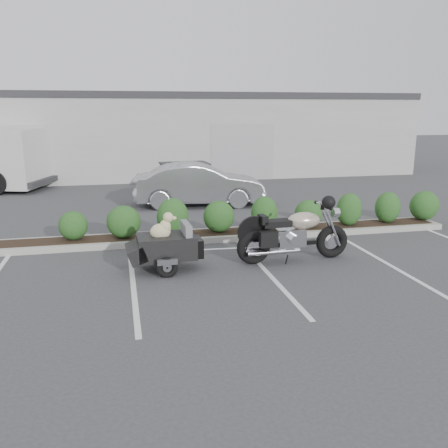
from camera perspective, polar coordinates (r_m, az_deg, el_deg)
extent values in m
plane|color=#38383A|center=(10.07, -2.44, -5.16)|extent=(90.00, 90.00, 0.00)
cube|color=#9E9E93|center=(12.30, 0.33, -1.27)|extent=(12.00, 1.00, 0.15)
cube|color=#9EA099|center=(26.47, -9.14, 10.80)|extent=(26.00, 10.00, 4.00)
torus|color=black|center=(10.17, 3.57, -2.82)|extent=(0.75, 0.21, 0.75)
torus|color=black|center=(10.86, 12.84, -2.06)|extent=(0.75, 0.21, 0.75)
cylinder|color=silver|center=(10.17, 3.57, -2.82)|extent=(0.32, 0.14, 0.31)
cylinder|color=silver|center=(10.86, 12.84, -2.06)|extent=(0.27, 0.12, 0.27)
cylinder|color=silver|center=(10.63, 12.85, -0.11)|extent=(0.48, 0.07, 0.99)
cylinder|color=silver|center=(10.82, 12.32, 0.16)|extent=(0.48, 0.07, 0.99)
cylinder|color=silver|center=(10.56, 11.84, 2.20)|extent=(0.06, 0.78, 0.04)
cylinder|color=silver|center=(10.73, 13.29, 1.34)|extent=(0.14, 0.20, 0.20)
sphere|color=black|center=(10.22, 12.47, 2.56)|extent=(0.30, 0.30, 0.29)
cube|color=silver|center=(10.40, 7.97, -1.58)|extent=(0.63, 0.40, 0.38)
cube|color=black|center=(10.48, 8.50, -2.31)|extent=(1.01, 0.15, 0.09)
ellipsoid|color=#BBAB96|center=(10.43, 9.56, 0.42)|extent=(0.75, 0.44, 0.37)
cube|color=black|center=(10.20, 6.29, 0.10)|extent=(0.62, 0.36, 0.13)
cube|color=black|center=(10.08, 4.71, 0.55)|extent=(0.15, 0.34, 0.18)
cylinder|color=silver|center=(10.13, 6.02, -3.38)|extent=(1.17, 0.14, 0.10)
cylinder|color=silver|center=(10.49, 5.25, -2.77)|extent=(1.17, 0.14, 0.10)
cube|color=black|center=(9.89, 5.38, -1.85)|extent=(0.38, 0.17, 0.33)
cube|color=black|center=(9.82, -6.96, -2.68)|extent=(1.20, 0.84, 0.47)
cube|color=slate|center=(9.80, -4.56, -0.83)|extent=(0.16, 0.69, 0.33)
cube|color=slate|center=(9.80, -6.66, -2.00)|extent=(0.80, 0.72, 0.04)
cube|color=black|center=(9.79, -10.51, -3.34)|extent=(0.45, 0.82, 0.41)
cube|color=black|center=(9.93, -3.38, -2.74)|extent=(0.24, 0.56, 0.38)
torus|color=black|center=(9.46, -6.86, -5.22)|extent=(0.44, 0.14, 0.43)
torus|color=black|center=(10.35, -7.57, -3.59)|extent=(0.44, 0.14, 0.43)
cube|color=silver|center=(9.37, -6.83, -4.56)|extent=(0.40, 0.10, 0.11)
cube|color=silver|center=(10.36, -7.63, -2.79)|extent=(0.40, 0.10, 0.11)
cylinder|color=black|center=(9.90, -7.23, -4.37)|extent=(0.08, 1.00, 0.04)
cylinder|color=silver|center=(10.01, -1.87, -3.07)|extent=(0.67, 0.06, 0.04)
ellipsoid|color=beige|center=(9.73, -7.67, -0.92)|extent=(0.43, 0.30, 0.33)
ellipsoid|color=beige|center=(9.72, -7.10, -0.37)|extent=(0.25, 0.24, 0.31)
sphere|color=beige|center=(9.68, -6.74, 0.80)|extent=(0.22, 0.22, 0.21)
ellipsoid|color=beige|center=(9.70, -6.15, 0.71)|extent=(0.16, 0.09, 0.08)
sphere|color=black|center=(9.71, -5.76, 0.73)|extent=(0.04, 0.04, 0.04)
ellipsoid|color=beige|center=(9.61, -6.96, 0.84)|extent=(0.05, 0.05, 0.12)
ellipsoid|color=beige|center=(9.73, -7.05, 0.99)|extent=(0.05, 0.05, 0.12)
cylinder|color=beige|center=(9.71, -6.81, -1.67)|extent=(0.05, 0.05, 0.13)
cylinder|color=beige|center=(9.84, -6.92, -1.47)|extent=(0.05, 0.05, 0.13)
imported|color=#A7A7AE|center=(16.31, -3.00, 4.76)|extent=(4.56, 2.01, 1.46)
cube|color=navy|center=(18.79, -4.75, 5.46)|extent=(1.83, 1.30, 1.16)
cube|color=#2D2D30|center=(18.72, -4.79, 7.27)|extent=(1.93, 1.40, 0.06)
cube|color=silver|center=(21.18, -23.94, 7.26)|extent=(2.73, 2.93, 2.31)
cube|color=black|center=(21.21, -23.86, 6.42)|extent=(0.68, 1.92, 1.05)
cylinder|color=black|center=(22.38, -22.81, 5.48)|extent=(0.99, 0.57, 0.94)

